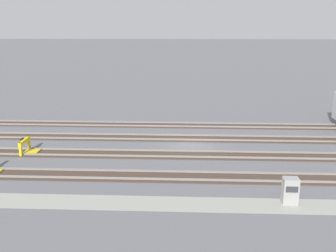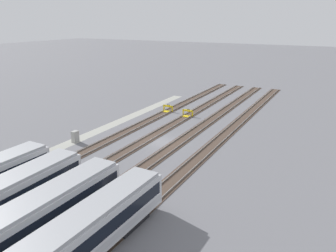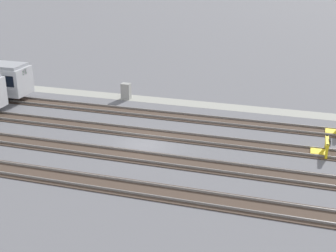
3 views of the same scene
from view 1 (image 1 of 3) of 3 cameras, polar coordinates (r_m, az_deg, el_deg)
ground_plane at (r=33.91m, az=3.26°, el=-2.98°), size 400.00×400.00×0.00m
service_walkway at (r=23.68m, az=3.53°, el=-11.26°), size 54.00×2.00×0.01m
rail_track_nearest at (r=27.43m, az=3.41°, el=-7.35°), size 90.00×2.23×0.21m
rail_track_near_inner at (r=31.72m, az=3.31°, el=-4.19°), size 90.00×2.24×0.21m
rail_track_middle at (r=36.08m, az=3.23°, el=-1.78°), size 90.00×2.24×0.21m
rail_track_far_inner at (r=40.49m, az=3.17°, el=0.10°), size 90.00×2.23×0.21m
bumper_stop_near_inner_track at (r=34.07m, az=-19.68°, el=-2.87°), size 1.34×2.00×1.22m
electrical_cabinet at (r=24.51m, az=17.31°, el=-8.96°), size 0.90×0.73×1.60m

